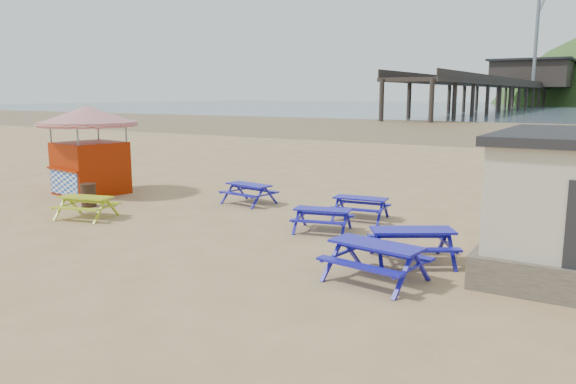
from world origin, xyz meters
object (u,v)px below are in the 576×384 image
Objects in this scene: picnic_table_blue_a at (249,194)px; ice_cream_kiosk at (89,139)px; picnic_table_blue_b at (360,208)px; picnic_table_yellow at (86,207)px; litter_bin at (88,195)px.

ice_cream_kiosk is at bearing -158.36° from picnic_table_blue_a.
picnic_table_blue_b is (4.54, -0.25, -0.01)m from picnic_table_blue_a.
ice_cream_kiosk reaches higher than picnic_table_yellow.
picnic_table_blue_a is at bearing 169.76° from picnic_table_blue_b.
ice_cream_kiosk is 5.52× the size of litter_bin.
picnic_table_yellow is at bearing -41.66° from litter_bin.
litter_bin reaches higher than picnic_table_blue_b.
litter_bin is at bearing -32.26° from ice_cream_kiosk.
picnic_table_blue_b is 11.44m from ice_cream_kiosk.
picnic_table_yellow reaches higher than picnic_table_blue_b.
picnic_table_blue_b is 9.67m from litter_bin.
picnic_table_yellow is at bearing -156.88° from picnic_table_blue_b.
picnic_table_yellow is 0.44× the size of ice_cream_kiosk.
picnic_table_yellow is 2.00m from litter_bin.
picnic_table_blue_a is 7.09m from ice_cream_kiosk.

